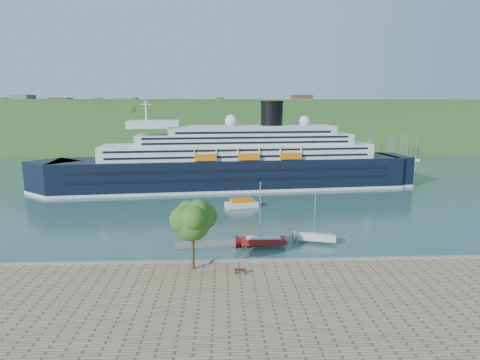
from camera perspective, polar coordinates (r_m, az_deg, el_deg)
name	(u,v)px	position (r m, az deg, el deg)	size (l,w,h in m)	color
ground	(227,268)	(54.33, -1.85, -12.43)	(400.00, 400.00, 0.00)	#2F5450
far_hillside	(224,125)	(195.26, -2.36, 7.78)	(400.00, 50.00, 24.00)	#335321
quay_coping	(227,261)	(53.71, -1.85, -11.38)	(220.00, 0.50, 0.30)	slate
cruise_ship	(231,145)	(103.58, -1.25, 5.00)	(100.35, 14.61, 22.54)	black
park_bench	(240,270)	(50.04, 0.04, -12.70)	(1.38, 0.57, 0.88)	#432013
promenade_tree	(193,232)	(50.16, -6.77, -7.32)	(5.88, 5.88, 9.74)	#376219
floating_pontoon	(232,242)	(63.23, -1.15, -8.87)	(17.66, 2.16, 0.39)	gray
sailboat_red	(264,217)	(60.42, 3.36, -5.21)	(7.47, 2.07, 9.65)	maroon
sailboat_white_far	(318,217)	(63.64, 10.98, -5.19)	(6.45, 1.79, 8.33)	silver
tender_launch	(242,203)	(84.99, 0.22, -3.26)	(6.98, 2.39, 1.93)	orange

